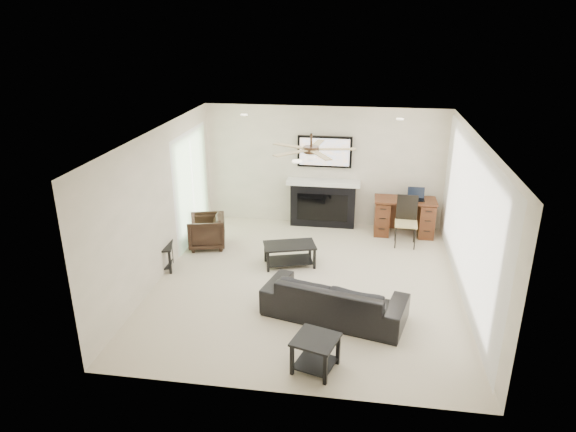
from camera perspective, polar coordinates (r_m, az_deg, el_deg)
name	(u,v)px	position (r m, az deg, el deg)	size (l,w,h in m)	color
room_shell	(322,186)	(8.06, 3.82, 3.38)	(5.50, 5.54, 2.52)	beige
sofa	(334,299)	(7.62, 5.17, -9.15)	(2.07, 0.81, 0.60)	black
armchair	(206,231)	(9.97, -9.07, -1.71)	(0.67, 0.69, 0.63)	black
coffee_table	(290,255)	(9.16, 0.18, -4.32)	(0.90, 0.50, 0.40)	black
end_table_near	(315,354)	(6.63, 3.06, -15.04)	(0.52, 0.52, 0.45)	black
end_table_left	(158,257)	(9.29, -14.19, -4.46)	(0.50, 0.50, 0.45)	black
fireplace_unit	(323,183)	(10.68, 3.95, 3.73)	(1.52, 0.34, 1.91)	black
desk	(404,217)	(10.64, 12.77, -0.10)	(1.22, 0.56, 0.76)	#38130E
desk_chair	(406,222)	(10.09, 13.00, -0.66)	(0.42, 0.44, 0.97)	black
laptop	(416,195)	(10.48, 14.08, 2.33)	(0.33, 0.24, 0.23)	black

